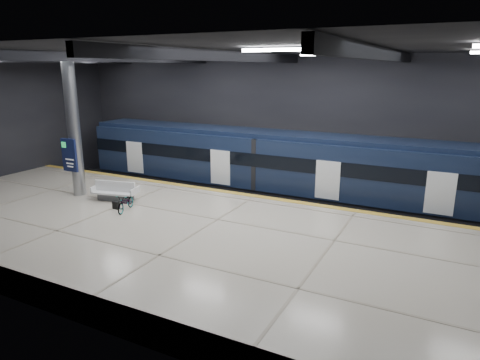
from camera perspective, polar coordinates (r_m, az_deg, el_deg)
The scene contains 10 objects.
ground at distance 19.38m, azimuth -1.47°, elevation -7.39°, with size 30.00×30.00×0.00m, color black.
room_shell at distance 18.01m, azimuth -1.59°, elevation 9.70°, with size 30.10×16.10×8.05m.
platform at distance 17.18m, azimuth -5.50°, elevation -8.48°, with size 30.00×11.00×1.10m, color beige.
safety_strip at distance 21.32m, azimuth 2.04°, elevation -2.14°, with size 30.00×0.40×0.01m, color gold.
rails at distance 24.04m, azimuth 4.79°, elevation -2.77°, with size 30.00×1.52×0.16m.
train at distance 22.84m, azimuth 9.67°, elevation 1.28°, with size 29.40×2.84×3.79m.
bench at distance 21.43m, azimuth -16.26°, elevation -1.73°, with size 2.30×1.35×0.95m.
bicycle at distance 19.71m, azimuth -14.98°, elevation -2.90°, with size 0.52×1.50×0.79m, color #99999E.
pannier_bag at distance 20.17m, azimuth -16.21°, elevation -3.24°, with size 0.30×0.18×0.35m, color black.
info_column at distance 22.36m, azimuth -21.34°, elevation 6.46°, with size 0.90×0.78×6.90m.
Camera 1 is at (8.58, -15.75, 7.33)m, focal length 32.00 mm.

